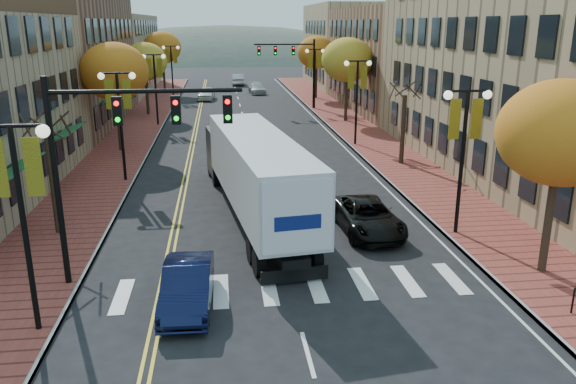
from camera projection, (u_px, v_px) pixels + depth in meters
name	position (u px, v px, depth m)	size (l,w,h in m)	color
ground	(298.00, 317.00, 16.98)	(200.00, 200.00, 0.00)	black
sidewalk_left	(138.00, 129.00, 46.82)	(4.00, 85.00, 0.15)	brown
sidewalk_right	(349.00, 124.00, 48.88)	(4.00, 85.00, 0.15)	brown
building_left_mid	(42.00, 60.00, 47.66)	(12.00, 24.00, 11.00)	brown
building_left_far	(101.00, 54.00, 71.63)	(12.00, 26.00, 9.50)	#9E8966
building_right_mid	(421.00, 59.00, 57.57)	(15.00, 24.00, 10.00)	brown
building_right_far	(367.00, 46.00, 78.34)	(15.00, 20.00, 11.00)	#9E8966
tree_left_a	(53.00, 183.00, 22.90)	(0.28, 0.28, 4.20)	#382619
tree_left_b	(115.00, 72.00, 37.18)	(4.48, 4.48, 7.21)	#382619
tree_left_c	(145.00, 62.00, 52.50)	(4.16, 4.16, 6.69)	#382619
tree_left_d	(162.00, 48.00, 69.45)	(4.61, 4.61, 7.42)	#382619
tree_right_a	(561.00, 133.00, 18.45)	(4.16, 4.16, 6.69)	#382619
tree_right_b	(403.00, 130.00, 34.47)	(0.28, 0.28, 4.20)	#382619
tree_right_c	(347.00, 60.00, 48.75)	(4.48, 4.48, 7.21)	#382619
tree_right_d	(316.00, 53.00, 64.00)	(4.35, 4.35, 7.00)	#382619
lamp_left_a	(19.00, 190.00, 14.88)	(1.96, 0.36, 6.05)	black
lamp_left_b	(119.00, 105.00, 30.09)	(1.96, 0.36, 6.05)	black
lamp_left_c	(155.00, 75.00, 47.19)	(1.96, 0.36, 6.05)	black
lamp_left_d	(171.00, 61.00, 64.30)	(1.96, 0.36, 6.05)	black
lamp_right_a	(464.00, 134.00, 22.30)	(1.96, 0.36, 6.05)	black
lamp_right_b	(357.00, 86.00, 39.41)	(1.96, 0.36, 6.05)	black
lamp_right_c	(315.00, 67.00, 56.52)	(1.96, 0.36, 6.05)	black
traffic_mast_near	(115.00, 142.00, 17.78)	(6.10, 0.35, 7.00)	black
traffic_mast_far	(295.00, 61.00, 56.10)	(6.10, 0.34, 7.00)	black
semi_truck	(253.00, 167.00, 25.26)	(4.51, 15.93, 3.93)	black
navy_sedan	(187.00, 286.00, 17.46)	(1.47, 4.21, 1.39)	black
black_suv	(367.00, 217.00, 23.72)	(2.27, 4.93, 1.37)	black
car_far_white	(206.00, 93.00, 64.69)	(1.73, 4.29, 1.46)	white
car_far_silver	(257.00, 88.00, 70.50)	(1.86, 4.58, 1.33)	#AEAFB6
car_far_oncoming	(238.00, 80.00, 80.08)	(1.65, 4.72, 1.55)	#B7B6BF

